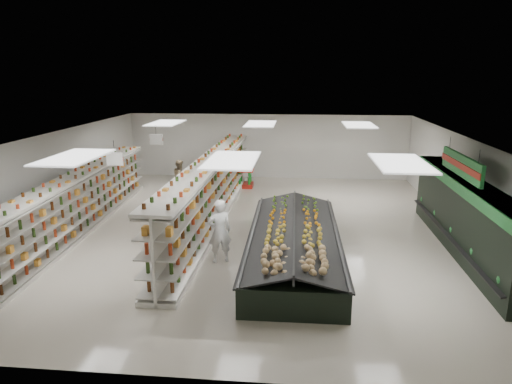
# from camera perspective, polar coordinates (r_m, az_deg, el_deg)

# --- Properties ---
(floor) EXTENTS (16.00, 16.00, 0.00)m
(floor) POSITION_cam_1_polar(r_m,az_deg,el_deg) (15.77, -0.72, -4.60)
(floor) COLOR beige
(floor) RESTS_ON ground
(ceiling) EXTENTS (14.00, 16.00, 0.02)m
(ceiling) POSITION_cam_1_polar(r_m,az_deg,el_deg) (15.02, -0.76, 7.00)
(ceiling) COLOR white
(ceiling) RESTS_ON wall_back
(wall_back) EXTENTS (14.00, 0.02, 3.20)m
(wall_back) POSITION_cam_1_polar(r_m,az_deg,el_deg) (23.13, 1.40, 5.73)
(wall_back) COLOR silver
(wall_back) RESTS_ON floor
(wall_front) EXTENTS (14.00, 0.02, 3.20)m
(wall_front) POSITION_cam_1_polar(r_m,az_deg,el_deg) (7.87, -7.19, -12.82)
(wall_front) COLOR silver
(wall_front) RESTS_ON floor
(wall_left) EXTENTS (0.02, 16.00, 3.20)m
(wall_left) POSITION_cam_1_polar(r_m,az_deg,el_deg) (17.50, -24.19, 1.48)
(wall_left) COLOR silver
(wall_left) RESTS_ON floor
(wall_right) EXTENTS (0.02, 16.00, 3.20)m
(wall_right) POSITION_cam_1_polar(r_m,az_deg,el_deg) (16.15, 24.78, 0.40)
(wall_right) COLOR silver
(wall_right) RESTS_ON floor
(produce_wall_case) EXTENTS (0.93, 8.00, 2.20)m
(produce_wall_case) POSITION_cam_1_polar(r_m,az_deg,el_deg) (14.72, 24.76, -2.35)
(produce_wall_case) COLOR black
(produce_wall_case) RESTS_ON floor
(aisle_sign_near) EXTENTS (0.52, 0.06, 0.75)m
(aisle_sign_near) POSITION_cam_1_polar(r_m,az_deg,el_deg) (14.11, -17.24, 3.99)
(aisle_sign_near) COLOR white
(aisle_sign_near) RESTS_ON ceiling
(aisle_sign_far) EXTENTS (0.52, 0.06, 0.75)m
(aisle_sign_far) POSITION_cam_1_polar(r_m,az_deg,el_deg) (17.81, -12.36, 6.43)
(aisle_sign_far) COLOR white
(aisle_sign_far) RESTS_ON ceiling
(hortifruti_banner) EXTENTS (0.12, 3.20, 0.95)m
(hortifruti_banner) POSITION_cam_1_polar(r_m,az_deg,el_deg) (14.31, 24.28, 3.07)
(hortifruti_banner) COLOR #1E712E
(hortifruti_banner) RESTS_ON ceiling
(gondola_left) EXTENTS (1.36, 11.26, 1.95)m
(gondola_left) POSITION_cam_1_polar(r_m,az_deg,el_deg) (16.67, -20.89, -1.30)
(gondola_left) COLOR white
(gondola_left) RESTS_ON floor
(gondola_center) EXTENTS (1.09, 12.93, 2.24)m
(gondola_center) POSITION_cam_1_polar(r_m,az_deg,el_deg) (16.42, -5.65, -0.13)
(gondola_center) COLOR white
(gondola_center) RESTS_ON floor
(produce_island) EXTENTS (2.69, 7.25, 1.08)m
(produce_island) POSITION_cam_1_polar(r_m,az_deg,el_deg) (13.29, 4.77, -6.16)
(produce_island) COLOR black
(produce_island) RESTS_ON floor
(soda_endcap) EXTENTS (1.24, 0.85, 1.57)m
(soda_endcap) POSITION_cam_1_polar(r_m,az_deg,el_deg) (21.25, -1.96, 2.62)
(soda_endcap) COLOR #A31D12
(soda_endcap) RESTS_ON floor
(shopper_main) EXTENTS (0.79, 0.68, 1.84)m
(shopper_main) POSITION_cam_1_polar(r_m,az_deg,el_deg) (12.83, -4.58, -4.90)
(shopper_main) COLOR white
(shopper_main) RESTS_ON floor
(shopper_background) EXTENTS (0.57, 0.81, 1.54)m
(shopper_background) POSITION_cam_1_polar(r_m,az_deg,el_deg) (20.24, -9.45, 1.84)
(shopper_background) COLOR #927459
(shopper_background) RESTS_ON floor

